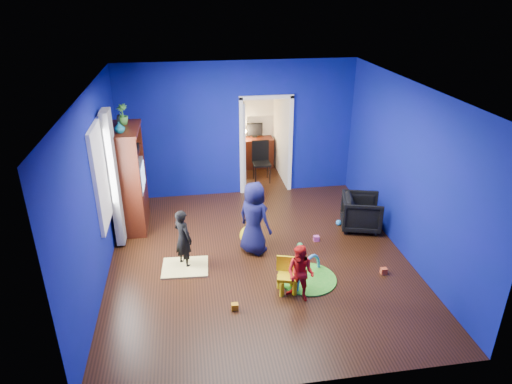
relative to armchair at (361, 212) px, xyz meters
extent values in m
cube|color=black|center=(-2.10, -0.74, -0.33)|extent=(5.00, 5.50, 0.01)
cube|color=white|center=(-2.10, -0.74, 2.57)|extent=(5.00, 5.50, 0.01)
cube|color=navy|center=(-2.10, 2.01, 1.12)|extent=(5.00, 0.02, 2.90)
cube|color=navy|center=(-2.10, -3.49, 1.12)|extent=(5.00, 0.02, 2.90)
cube|color=navy|center=(-4.60, -0.74, 1.12)|extent=(0.02, 5.50, 2.90)
cube|color=navy|center=(0.40, -0.74, 1.12)|extent=(0.02, 5.50, 2.90)
imported|color=black|center=(0.00, 0.00, 0.00)|extent=(0.90, 0.88, 0.67)
imported|color=black|center=(-3.36, -0.76, 0.18)|extent=(0.42, 0.44, 1.02)
imported|color=#0F1739|center=(-2.14, -0.51, 0.32)|extent=(0.73, 0.75, 1.31)
imported|color=red|center=(-1.67, -1.93, 0.11)|extent=(0.55, 0.53, 0.90)
imported|color=#0D626B|center=(-4.32, 0.50, 1.72)|extent=(0.20, 0.20, 0.19)
imported|color=#3D8B32|center=(-4.32, 1.02, 1.81)|extent=(0.27, 0.27, 0.37)
cube|color=#3D1A0A|center=(-4.32, 0.80, 0.65)|extent=(0.58, 1.14, 1.96)
cube|color=silver|center=(-4.28, 0.80, 0.69)|extent=(0.46, 0.70, 0.54)
cube|color=#F2E07A|center=(-3.36, -0.86, -0.32)|extent=(0.78, 0.64, 0.03)
sphere|color=yellow|center=(-2.19, -0.26, -0.16)|extent=(0.35, 0.35, 0.35)
cube|color=yellow|center=(-1.82, -1.73, -0.08)|extent=(0.35, 0.35, 0.50)
cylinder|color=#419822|center=(-1.42, -1.49, -0.32)|extent=(0.90, 0.90, 0.02)
torus|color=#3F8CD8|center=(-1.42, -1.49, -0.31)|extent=(0.57, 0.64, 0.81)
cube|color=white|center=(-4.58, -0.39, 1.22)|extent=(0.03, 0.95, 1.55)
cube|color=slate|center=(-4.47, 0.16, 0.92)|extent=(0.14, 0.42, 2.40)
cube|color=white|center=(-1.50, 2.01, 0.72)|extent=(1.16, 0.10, 2.10)
cube|color=#3D140A|center=(-1.50, 3.52, 0.04)|extent=(0.88, 0.44, 0.75)
cube|color=black|center=(-1.50, 3.64, 0.62)|extent=(0.40, 0.05, 0.32)
sphere|color=#FFD88C|center=(-1.78, 3.58, 0.60)|extent=(0.14, 0.14, 0.14)
cube|color=black|center=(-1.50, 2.56, 0.13)|extent=(0.40, 0.40, 0.92)
cube|color=white|center=(-1.50, 3.63, 1.69)|extent=(0.88, 0.24, 0.04)
cube|color=#D14C22|center=(-0.17, -1.51, -0.28)|extent=(0.10, 0.08, 0.10)
sphere|color=blue|center=(-0.37, 0.17, -0.28)|extent=(0.11, 0.11, 0.11)
cube|color=orange|center=(-2.66, -2.03, -0.28)|extent=(0.10, 0.08, 0.10)
sphere|color=green|center=(-1.32, -0.54, -0.28)|extent=(0.11, 0.11, 0.11)
cube|color=#D54F9C|center=(-0.97, -0.34, -0.28)|extent=(0.10, 0.08, 0.10)
camera|label=1|loc=(-3.17, -7.30, 3.97)|focal=32.00mm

